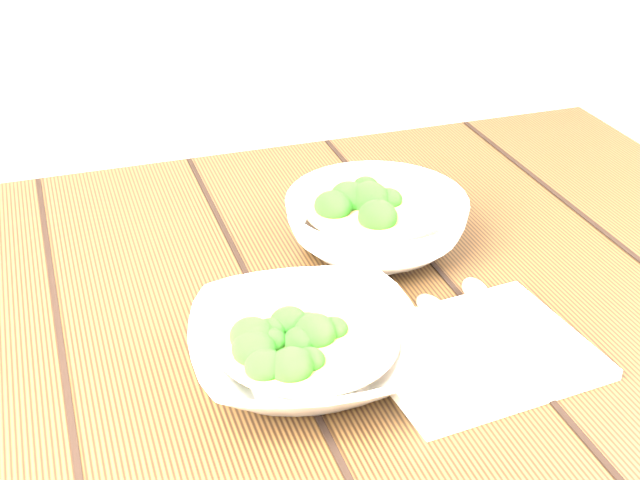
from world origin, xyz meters
The scene contains 7 objects.
table centered at (0.00, 0.00, 0.63)m, with size 1.20×0.80×0.75m.
soup_bowl_front centered at (-0.01, -0.10, 0.78)m, with size 0.24×0.24×0.06m.
soup_bowl_back centered at (0.13, 0.09, 0.78)m, with size 0.26×0.26×0.07m.
trivet centered at (0.11, 0.11, 0.76)m, with size 0.11×0.11×0.03m, color black.
napkin centered at (0.15, -0.13, 0.76)m, with size 0.20×0.16×0.01m, color beige.
spoon_left centered at (0.13, -0.09, 0.76)m, with size 0.03×0.17×0.01m.
spoon_right centered at (0.18, -0.08, 0.76)m, with size 0.05×0.17×0.01m.
Camera 1 is at (-0.20, -0.72, 1.25)m, focal length 50.00 mm.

